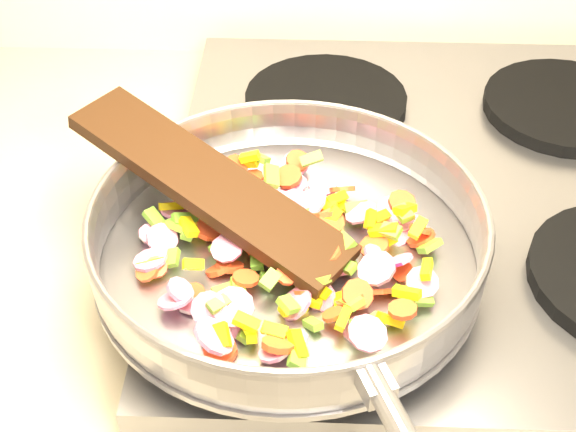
{
  "coord_description": "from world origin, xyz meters",
  "views": [
    {
      "loc": [
        -0.85,
        1.0,
        1.46
      ],
      "look_at": [
        -0.87,
        1.53,
        1.01
      ],
      "focal_mm": 50.0,
      "sensor_mm": 36.0,
      "label": 1
    }
  ],
  "objects": [
    {
      "name": "cooktop",
      "position": [
        -0.7,
        1.67,
        0.92
      ],
      "size": [
        0.6,
        0.6,
        0.04
      ],
      "primitive_type": "cube",
      "color": "#939399",
      "rests_on": "counter_top"
    },
    {
      "name": "grate_fl",
      "position": [
        -0.84,
        1.52,
        0.95
      ],
      "size": [
        0.19,
        0.19,
        0.02
      ],
      "primitive_type": "cylinder",
      "color": "black",
      "rests_on": "cooktop"
    },
    {
      "name": "grate_bl",
      "position": [
        -0.84,
        1.81,
        0.95
      ],
      "size": [
        0.19,
        0.19,
        0.02
      ],
      "primitive_type": "cylinder",
      "color": "black",
      "rests_on": "cooktop"
    },
    {
      "name": "grate_br",
      "position": [
        -0.56,
        1.81,
        0.95
      ],
      "size": [
        0.19,
        0.19,
        0.02
      ],
      "primitive_type": "cylinder",
      "color": "black",
      "rests_on": "cooktop"
    },
    {
      "name": "saute_pan",
      "position": [
        -0.87,
        1.52,
        0.99
      ],
      "size": [
        0.39,
        0.54,
        0.06
      ],
      "rotation": [
        0.0,
        0.0,
        0.38
      ],
      "color": "#9E9EA5",
      "rests_on": "grate_fl"
    },
    {
      "name": "vegetable_heap",
      "position": [
        -0.88,
        1.52,
        0.97
      ],
      "size": [
        0.28,
        0.29,
        0.05
      ],
      "color": "yellow",
      "rests_on": "saute_pan"
    },
    {
      "name": "wooden_spatula",
      "position": [
        -0.95,
        1.57,
        1.01
      ],
      "size": [
        0.28,
        0.22,
        0.07
      ],
      "primitive_type": "cube",
      "rotation": [
        0.0,
        -0.19,
        2.54
      ],
      "color": "black",
      "rests_on": "saute_pan"
    }
  ]
}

